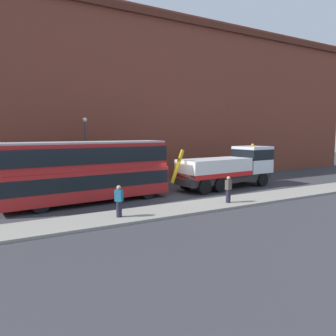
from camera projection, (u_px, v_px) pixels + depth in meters
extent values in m
plane|color=#38383D|center=(174.00, 195.00, 24.01)|extent=(120.00, 120.00, 0.00)
cube|color=gray|center=(209.00, 205.00, 20.37)|extent=(60.00, 2.80, 0.15)
cube|color=brown|center=(133.00, 96.00, 29.62)|extent=(60.00, 1.20, 16.00)
cube|color=#52271C|center=(135.00, 9.00, 28.15)|extent=(60.00, 0.30, 0.60)
cube|color=#2D2D2D|center=(226.00, 178.00, 26.95)|extent=(9.15, 2.91, 0.55)
cube|color=silver|center=(252.00, 159.00, 28.58)|extent=(2.80, 2.80, 2.30)
cube|color=black|center=(252.00, 154.00, 28.53)|extent=(2.82, 2.82, 0.90)
cube|color=silver|center=(214.00, 167.00, 26.11)|extent=(6.29, 3.07, 1.40)
cube|color=red|center=(214.00, 174.00, 26.17)|extent=(6.29, 3.12, 0.36)
cylinder|color=#B79914|center=(177.00, 166.00, 24.01)|extent=(1.25, 0.38, 2.52)
sphere|color=orange|center=(253.00, 145.00, 28.44)|extent=(0.24, 0.24, 0.24)
cylinder|color=black|center=(243.00, 177.00, 29.74)|extent=(1.18, 0.43, 1.16)
cylinder|color=black|center=(262.00, 180.00, 27.91)|extent=(1.18, 0.43, 1.16)
cylinder|color=black|center=(202.00, 181.00, 26.94)|extent=(1.18, 0.43, 1.16)
cylinder|color=black|center=(220.00, 185.00, 25.12)|extent=(1.18, 0.43, 1.16)
cylinder|color=black|center=(186.00, 183.00, 26.04)|extent=(1.18, 0.43, 1.16)
cylinder|color=black|center=(204.00, 187.00, 24.22)|extent=(1.18, 0.43, 1.16)
cube|color=#AD1E1E|center=(89.00, 184.00, 21.18)|extent=(11.16, 3.36, 1.90)
cube|color=#AD1E1E|center=(88.00, 156.00, 20.99)|extent=(10.94, 3.24, 1.70)
cube|color=black|center=(89.00, 180.00, 21.16)|extent=(11.06, 3.40, 0.90)
cube|color=black|center=(88.00, 155.00, 20.97)|extent=(10.84, 3.38, 1.00)
cube|color=#B2B2B2|center=(88.00, 142.00, 20.89)|extent=(10.71, 3.13, 0.12)
cube|color=yellow|center=(159.00, 161.00, 24.13)|extent=(0.18, 1.50, 0.44)
cylinder|color=black|center=(133.00, 187.00, 24.34)|extent=(1.06, 0.38, 1.04)
cylinder|color=black|center=(148.00, 192.00, 22.56)|extent=(1.06, 0.38, 1.04)
cylinder|color=black|center=(32.00, 198.00, 20.31)|extent=(1.06, 0.38, 1.04)
cylinder|color=black|center=(41.00, 204.00, 18.53)|extent=(1.06, 0.38, 1.04)
cylinder|color=#232333|center=(119.00, 209.00, 17.17)|extent=(0.42, 0.42, 0.85)
cube|color=#1E6084|center=(119.00, 196.00, 17.09)|extent=(0.45, 0.47, 0.62)
sphere|color=tan|center=(119.00, 188.00, 17.05)|extent=(0.24, 0.24, 0.24)
cylinder|color=#232333|center=(228.00, 196.00, 20.71)|extent=(0.37, 0.37, 0.85)
cube|color=brown|center=(228.00, 185.00, 20.63)|extent=(0.45, 0.35, 0.62)
sphere|color=tan|center=(229.00, 178.00, 20.58)|extent=(0.24, 0.24, 0.24)
cylinder|color=#38383D|center=(86.00, 156.00, 25.78)|extent=(0.16, 0.16, 5.50)
sphere|color=#EAE5C6|center=(85.00, 120.00, 25.46)|extent=(0.36, 0.36, 0.36)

